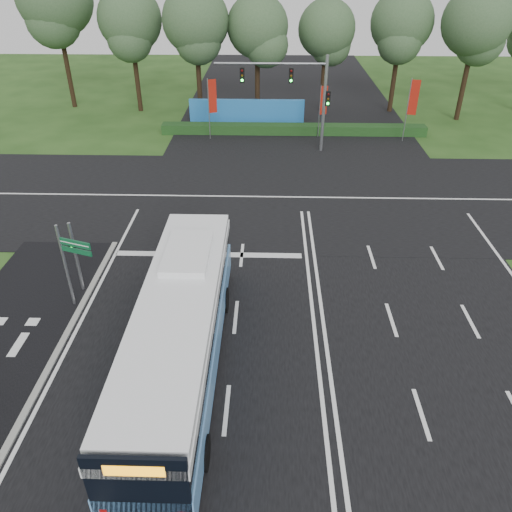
{
  "coord_description": "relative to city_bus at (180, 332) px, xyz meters",
  "views": [
    {
      "loc": [
        -1.97,
        -16.61,
        13.48
      ],
      "look_at": [
        -2.49,
        2.0,
        1.87
      ],
      "focal_mm": 35.0,
      "sensor_mm": 36.0,
      "label": 1
    }
  ],
  "objects": [
    {
      "name": "banner_flag_left",
      "position": [
        -1.55,
        26.18,
        1.3
      ],
      "size": [
        0.67,
        0.32,
        4.82
      ],
      "rotation": [
        0.0,
        0.0,
        0.41
      ],
      "color": "gray",
      "rests_on": "ground"
    },
    {
      "name": "hedge",
      "position": [
        5.04,
        27.6,
        -1.43
      ],
      "size": [
        22.0,
        1.2,
        0.8
      ],
      "primitive_type": "cube",
      "color": "#163613",
      "rests_on": "ground"
    },
    {
      "name": "city_bus",
      "position": [
        0.0,
        0.0,
        0.0
      ],
      "size": [
        2.78,
        12.69,
        3.64
      ],
      "rotation": [
        0.0,
        0.0,
        -0.0
      ],
      "color": "#62A0E3",
      "rests_on": "ground"
    },
    {
      "name": "street_sign",
      "position": [
        -5.11,
        3.71,
        0.68
      ],
      "size": [
        1.48,
        0.57,
        3.98
      ],
      "rotation": [
        0.0,
        0.0,
        -0.33
      ],
      "color": "gray",
      "rests_on": "ground"
    },
    {
      "name": "road_main",
      "position": [
        5.04,
        3.1,
        -1.81
      ],
      "size": [
        20.0,
        120.0,
        0.04
      ],
      "primitive_type": "cube",
      "color": "black",
      "rests_on": "ground"
    },
    {
      "name": "road_cross",
      "position": [
        5.04,
        15.1,
        -1.81
      ],
      "size": [
        120.0,
        14.0,
        0.05
      ],
      "primitive_type": "cube",
      "color": "black",
      "rests_on": "ground"
    },
    {
      "name": "ground",
      "position": [
        5.04,
        3.1,
        -1.83
      ],
      "size": [
        120.0,
        120.0,
        0.0
      ],
      "primitive_type": "plane",
      "color": "#234517",
      "rests_on": "ground"
    },
    {
      "name": "kerb_strip",
      "position": [
        -5.06,
        0.1,
        -1.77
      ],
      "size": [
        0.25,
        18.0,
        0.12
      ],
      "primitive_type": "cube",
      "color": "gray",
      "rests_on": "ground"
    },
    {
      "name": "traffic_light_gantry",
      "position": [
        5.25,
        23.6,
        2.83
      ],
      "size": [
        8.41,
        0.28,
        7.0
      ],
      "color": "gray",
      "rests_on": "ground"
    },
    {
      "name": "banner_flag_mid",
      "position": [
        7.28,
        26.93,
        0.92
      ],
      "size": [
        0.61,
        0.2,
        4.2
      ],
      "rotation": [
        0.0,
        0.0,
        0.25
      ],
      "color": "gray",
      "rests_on": "ground"
    },
    {
      "name": "banner_flag_right",
      "position": [
        14.06,
        25.9,
        1.39
      ],
      "size": [
        0.71,
        0.25,
        4.96
      ],
      "rotation": [
        0.0,
        0.0,
        -0.28
      ],
      "color": "gray",
      "rests_on": "ground"
    },
    {
      "name": "pedestrian_signal",
      "position": [
        -5.4,
        4.89,
        0.08
      ],
      "size": [
        0.31,
        0.42,
        3.49
      ],
      "rotation": [
        0.0,
        0.0,
        -0.17
      ],
      "color": "gray",
      "rests_on": "ground"
    },
    {
      "name": "blue_hoarding",
      "position": [
        1.04,
        30.1,
        -0.73
      ],
      "size": [
        10.0,
        0.3,
        2.2
      ],
      "primitive_type": "cube",
      "color": "#226EBB",
      "rests_on": "ground"
    },
    {
      "name": "eucalyptus_row",
      "position": [
        7.08,
        34.28,
        6.41
      ],
      "size": [
        55.03,
        9.43,
        12.95
      ],
      "color": "black",
      "rests_on": "ground"
    }
  ]
}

